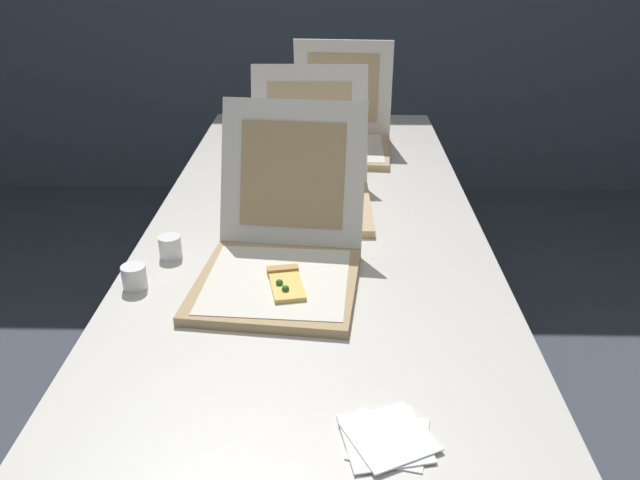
# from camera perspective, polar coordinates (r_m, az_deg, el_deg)

# --- Properties ---
(table) EXTENTS (0.92, 2.39, 0.74)m
(table) POSITION_cam_1_polar(r_m,az_deg,el_deg) (1.77, -0.52, -0.42)
(table) COLOR beige
(table) RESTS_ON ground
(pizza_box_front) EXTENTS (0.41, 0.52, 0.37)m
(pizza_box_front) POSITION_cam_1_polar(r_m,az_deg,el_deg) (1.50, -3.55, -1.58)
(pizza_box_front) COLOR tan
(pizza_box_front) RESTS_ON table
(pizza_box_middle) EXTENTS (0.37, 0.49, 0.37)m
(pizza_box_middle) POSITION_cam_1_polar(r_m,az_deg,el_deg) (1.91, -1.00, 4.69)
(pizza_box_middle) COLOR tan
(pizza_box_middle) RESTS_ON table
(pizza_box_back) EXTENTS (0.39, 0.39, 0.38)m
(pizza_box_back) POSITION_cam_1_polar(r_m,az_deg,el_deg) (2.39, 1.84, 9.24)
(pizza_box_back) COLOR tan
(pizza_box_back) RESTS_ON table
(cup_white_far) EXTENTS (0.06, 0.06, 0.06)m
(cup_white_far) POSITION_cam_1_polar(r_m,az_deg,el_deg) (2.10, -6.16, 5.88)
(cup_white_far) COLOR white
(cup_white_far) RESTS_ON table
(cup_white_near_center) EXTENTS (0.06, 0.06, 0.06)m
(cup_white_near_center) POSITION_cam_1_polar(r_m,az_deg,el_deg) (1.65, -13.18, -0.59)
(cup_white_near_center) COLOR white
(cup_white_near_center) RESTS_ON table
(cup_white_near_left) EXTENTS (0.06, 0.06, 0.06)m
(cup_white_near_left) POSITION_cam_1_polar(r_m,az_deg,el_deg) (1.53, -16.19, -3.18)
(cup_white_near_left) COLOR white
(cup_white_near_left) RESTS_ON table
(napkin_pile) EXTENTS (0.17, 0.17, 0.01)m
(napkin_pile) POSITION_cam_1_polar(r_m,az_deg,el_deg) (1.09, 6.02, -17.08)
(napkin_pile) COLOR white
(napkin_pile) RESTS_ON table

